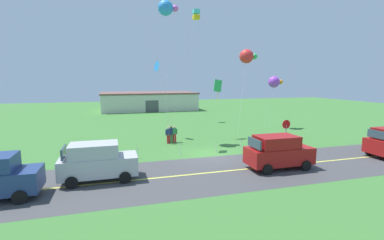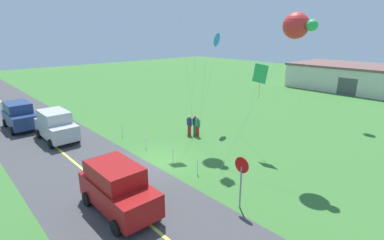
{
  "view_description": "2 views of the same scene",
  "coord_description": "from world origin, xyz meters",
  "px_view_note": "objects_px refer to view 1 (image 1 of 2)",
  "views": [
    {
      "loc": [
        -7.42,
        -19.98,
        5.89
      ],
      "look_at": [
        -0.64,
        3.22,
        2.38
      ],
      "focal_mm": 25.73,
      "sensor_mm": 36.0,
      "label": 1
    },
    {
      "loc": [
        14.19,
        -9.83,
        7.92
      ],
      "look_at": [
        -0.23,
        3.16,
        2.08
      ],
      "focal_mm": 27.42,
      "sensor_mm": 36.0,
      "label": 2
    }
  ],
  "objects_px": {
    "person_adult_near": "(171,134)",
    "warehouse_distant": "(148,101)",
    "kite_green_far": "(218,87)",
    "kite_yellow_high": "(166,8)",
    "kite_cyan_top": "(247,56)",
    "kite_purple_back": "(196,15)",
    "car_parked_west_near": "(98,161)",
    "kite_orange_near": "(167,2)",
    "person_child_watcher": "(169,134)",
    "stop_sign": "(286,129)",
    "kite_blue_mid": "(157,67)",
    "kite_pink_drift": "(274,82)",
    "person_adult_companion": "(174,133)",
    "car_suv_foreground": "(278,152)"
  },
  "relations": [
    {
      "from": "person_adult_near",
      "to": "warehouse_distant",
      "type": "height_order",
      "value": "warehouse_distant"
    },
    {
      "from": "kite_green_far",
      "to": "kite_yellow_high",
      "type": "bearing_deg",
      "value": -178.1
    },
    {
      "from": "kite_cyan_top",
      "to": "kite_purple_back",
      "type": "relative_size",
      "value": 0.74
    },
    {
      "from": "car_parked_west_near",
      "to": "warehouse_distant",
      "type": "xyz_separation_m",
      "value": [
        8.02,
        38.78,
        0.6
      ]
    },
    {
      "from": "person_adult_near",
      "to": "kite_orange_near",
      "type": "bearing_deg",
      "value": 71.66
    },
    {
      "from": "person_child_watcher",
      "to": "warehouse_distant",
      "type": "height_order",
      "value": "warehouse_distant"
    },
    {
      "from": "stop_sign",
      "to": "person_child_watcher",
      "type": "xyz_separation_m",
      "value": [
        -9.2,
        4.97,
        -0.94
      ]
    },
    {
      "from": "car_parked_west_near",
      "to": "kite_yellow_high",
      "type": "bearing_deg",
      "value": 57.18
    },
    {
      "from": "kite_green_far",
      "to": "kite_purple_back",
      "type": "relative_size",
      "value": 0.49
    },
    {
      "from": "kite_yellow_high",
      "to": "kite_cyan_top",
      "type": "bearing_deg",
      "value": -5.0
    },
    {
      "from": "kite_blue_mid",
      "to": "kite_cyan_top",
      "type": "xyz_separation_m",
      "value": [
        8.54,
        -2.92,
        0.98
      ]
    },
    {
      "from": "stop_sign",
      "to": "kite_pink_drift",
      "type": "distance_m",
      "value": 11.85
    },
    {
      "from": "kite_blue_mid",
      "to": "kite_purple_back",
      "type": "distance_m",
      "value": 6.47
    },
    {
      "from": "person_child_watcher",
      "to": "kite_blue_mid",
      "type": "xyz_separation_m",
      "value": [
        -0.37,
        3.44,
        6.4
      ]
    },
    {
      "from": "car_parked_west_near",
      "to": "kite_green_far",
      "type": "height_order",
      "value": "kite_green_far"
    },
    {
      "from": "car_parked_west_near",
      "to": "kite_cyan_top",
      "type": "bearing_deg",
      "value": 31.86
    },
    {
      "from": "car_parked_west_near",
      "to": "person_adult_companion",
      "type": "height_order",
      "value": "car_parked_west_near"
    },
    {
      "from": "car_suv_foreground",
      "to": "person_adult_near",
      "type": "bearing_deg",
      "value": 118.73
    },
    {
      "from": "kite_green_far",
      "to": "kite_cyan_top",
      "type": "bearing_deg",
      "value": -17.52
    },
    {
      "from": "kite_blue_mid",
      "to": "warehouse_distant",
      "type": "distance_m",
      "value": 27.76
    },
    {
      "from": "person_child_watcher",
      "to": "car_parked_west_near",
      "type": "bearing_deg",
      "value": 89.71
    },
    {
      "from": "car_suv_foreground",
      "to": "kite_yellow_high",
      "type": "relative_size",
      "value": 0.33
    },
    {
      "from": "kite_blue_mid",
      "to": "kite_purple_back",
      "type": "bearing_deg",
      "value": -50.43
    },
    {
      "from": "kite_blue_mid",
      "to": "kite_pink_drift",
      "type": "xyz_separation_m",
      "value": [
        14.68,
        1.55,
        -1.59
      ]
    },
    {
      "from": "person_child_watcher",
      "to": "kite_cyan_top",
      "type": "distance_m",
      "value": 11.03
    },
    {
      "from": "kite_cyan_top",
      "to": "kite_orange_near",
      "type": "bearing_deg",
      "value": 108.6
    },
    {
      "from": "person_adult_companion",
      "to": "kite_orange_near",
      "type": "height_order",
      "value": "kite_orange_near"
    },
    {
      "from": "person_adult_near",
      "to": "kite_orange_near",
      "type": "distance_m",
      "value": 22.19
    },
    {
      "from": "car_suv_foreground",
      "to": "warehouse_distant",
      "type": "xyz_separation_m",
      "value": [
        -3.49,
        39.83,
        0.6
      ]
    },
    {
      "from": "car_suv_foreground",
      "to": "kite_orange_near",
      "type": "xyz_separation_m",
      "value": [
        -2.45,
        24.74,
        15.7
      ]
    },
    {
      "from": "stop_sign",
      "to": "person_adult_near",
      "type": "distance_m",
      "value": 10.38
    },
    {
      "from": "stop_sign",
      "to": "person_adult_companion",
      "type": "bearing_deg",
      "value": 148.4
    },
    {
      "from": "car_parked_west_near",
      "to": "kite_green_far",
      "type": "distance_m",
      "value": 15.42
    },
    {
      "from": "stop_sign",
      "to": "kite_yellow_high",
      "type": "relative_size",
      "value": 0.19
    },
    {
      "from": "kite_blue_mid",
      "to": "warehouse_distant",
      "type": "relative_size",
      "value": 0.43
    },
    {
      "from": "kite_orange_near",
      "to": "person_adult_near",
      "type": "bearing_deg",
      "value": -100.56
    },
    {
      "from": "person_adult_companion",
      "to": "kite_purple_back",
      "type": "relative_size",
      "value": 0.13
    },
    {
      "from": "person_child_watcher",
      "to": "kite_blue_mid",
      "type": "height_order",
      "value": "kite_blue_mid"
    },
    {
      "from": "person_adult_companion",
      "to": "kite_cyan_top",
      "type": "height_order",
      "value": "kite_cyan_top"
    },
    {
      "from": "stop_sign",
      "to": "warehouse_distant",
      "type": "xyz_separation_m",
      "value": [
        -7.09,
        35.51,
        -0.05
      ]
    },
    {
      "from": "kite_pink_drift",
      "to": "kite_cyan_top",
      "type": "relative_size",
      "value": 0.71
    },
    {
      "from": "kite_pink_drift",
      "to": "stop_sign",
      "type": "bearing_deg",
      "value": -117.15
    },
    {
      "from": "car_parked_west_near",
      "to": "warehouse_distant",
      "type": "bearing_deg",
      "value": 78.31
    },
    {
      "from": "kite_purple_back",
      "to": "car_suv_foreground",
      "type": "bearing_deg",
      "value": -71.93
    },
    {
      "from": "kite_pink_drift",
      "to": "kite_purple_back",
      "type": "distance_m",
      "value": 14.13
    },
    {
      "from": "kite_pink_drift",
      "to": "kite_cyan_top",
      "type": "xyz_separation_m",
      "value": [
        -6.14,
        -4.48,
        2.58
      ]
    },
    {
      "from": "person_child_watcher",
      "to": "kite_blue_mid",
      "type": "distance_m",
      "value": 7.28
    },
    {
      "from": "stop_sign",
      "to": "car_suv_foreground",
      "type": "bearing_deg",
      "value": -129.84
    },
    {
      "from": "kite_orange_near",
      "to": "warehouse_distant",
      "type": "bearing_deg",
      "value": 93.94
    },
    {
      "from": "kite_green_far",
      "to": "warehouse_distant",
      "type": "distance_m",
      "value": 29.54
    }
  ]
}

